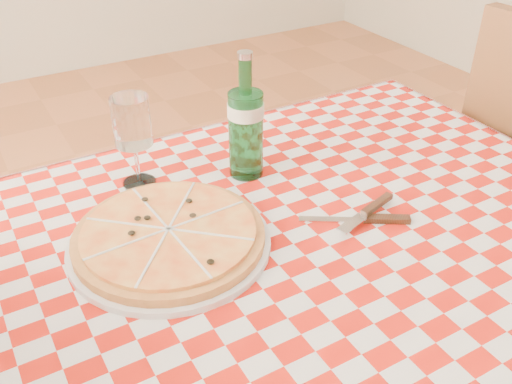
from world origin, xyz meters
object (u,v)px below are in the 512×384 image
pizza_plate (169,235)px  wine_glass (134,142)px  dining_table (281,275)px  water_bottle (246,116)px

pizza_plate → wine_glass: (0.03, 0.22, 0.07)m
dining_table → wine_glass: size_ratio=6.38×
dining_table → water_bottle: size_ratio=4.61×
dining_table → pizza_plate: 0.23m
pizza_plate → water_bottle: bearing=32.2°
pizza_plate → water_bottle: (0.23, 0.15, 0.11)m
pizza_plate → water_bottle: 0.29m
dining_table → wine_glass: wine_glass is taller
water_bottle → wine_glass: 0.22m
pizza_plate → water_bottle: size_ratio=1.34×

